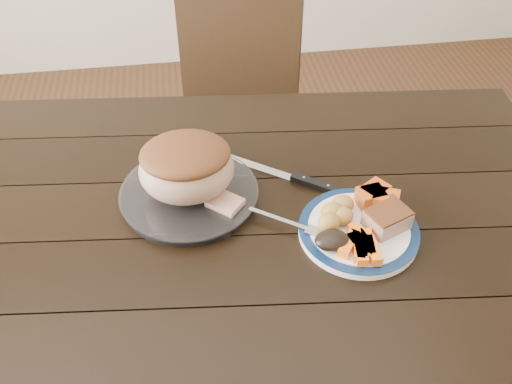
{
  "coord_description": "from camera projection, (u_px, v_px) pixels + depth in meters",
  "views": [
    {
      "loc": [
        -0.05,
        -0.91,
        1.62
      ],
      "look_at": [
        0.08,
        -0.02,
        0.8
      ],
      "focal_mm": 40.0,
      "sensor_mm": 36.0,
      "label": 1
    }
  ],
  "objects": [
    {
      "name": "ground",
      "position": [
        229.0,
        382.0,
        1.76
      ],
      "size": [
        4.0,
        4.0,
        0.0
      ],
      "primitive_type": "plane",
      "color": "#472B16",
      "rests_on": "ground"
    },
    {
      "name": "dining_table",
      "position": [
        221.0,
        235.0,
        1.32
      ],
      "size": [
        1.68,
        1.06,
        0.75
      ],
      "rotation": [
        0.0,
        0.0,
        -0.1
      ],
      "color": "black",
      "rests_on": "ground"
    },
    {
      "name": "chair_far",
      "position": [
        232.0,
        105.0,
        1.95
      ],
      "size": [
        0.55,
        0.56,
        0.93
      ],
      "rotation": [
        0.0,
        0.0,
        2.76
      ],
      "color": "black",
      "rests_on": "ground"
    },
    {
      "name": "dinner_plate",
      "position": [
        358.0,
        231.0,
        1.19
      ],
      "size": [
        0.25,
        0.25,
        0.02
      ],
      "primitive_type": "cylinder",
      "color": "white",
      "rests_on": "dining_table"
    },
    {
      "name": "plate_rim",
      "position": [
        359.0,
        229.0,
        1.18
      ],
      "size": [
        0.25,
        0.25,
        0.02
      ],
      "primitive_type": "torus",
      "color": "#0D2142",
      "rests_on": "dinner_plate"
    },
    {
      "name": "serving_platter",
      "position": [
        189.0,
        195.0,
        1.27
      ],
      "size": [
        0.3,
        0.3,
        0.02
      ],
      "primitive_type": "cylinder",
      "color": "white",
      "rests_on": "dining_table"
    },
    {
      "name": "pork_slice",
      "position": [
        387.0,
        220.0,
        1.17
      ],
      "size": [
        0.1,
        0.09,
        0.04
      ],
      "primitive_type": "cube",
      "rotation": [
        0.0,
        0.0,
        0.39
      ],
      "color": "#A67A65",
      "rests_on": "dinner_plate"
    },
    {
      "name": "roasted_potatoes",
      "position": [
        337.0,
        213.0,
        1.18
      ],
      "size": [
        0.09,
        0.09,
        0.04
      ],
      "color": "gold",
      "rests_on": "dinner_plate"
    },
    {
      "name": "carrot_batons",
      "position": [
        361.0,
        246.0,
        1.13
      ],
      "size": [
        0.08,
        0.11,
        0.02
      ],
      "color": "orange",
      "rests_on": "dinner_plate"
    },
    {
      "name": "pumpkin_wedges",
      "position": [
        377.0,
        197.0,
        1.22
      ],
      "size": [
        0.09,
        0.09,
        0.04
      ],
      "color": "#E85919",
      "rests_on": "dinner_plate"
    },
    {
      "name": "dark_mushroom",
      "position": [
        332.0,
        240.0,
        1.13
      ],
      "size": [
        0.07,
        0.05,
        0.03
      ],
      "primitive_type": "ellipsoid",
      "color": "black",
      "rests_on": "dinner_plate"
    },
    {
      "name": "fork",
      "position": [
        293.0,
        225.0,
        1.19
      ],
      "size": [
        0.16,
        0.12,
        0.0
      ],
      "rotation": [
        0.0,
        0.0,
        -0.61
      ],
      "color": "silver",
      "rests_on": "dinner_plate"
    },
    {
      "name": "roast_joint",
      "position": [
        187.0,
        170.0,
        1.22
      ],
      "size": [
        0.21,
        0.18,
        0.13
      ],
      "primitive_type": "ellipsoid",
      "color": "tan",
      "rests_on": "serving_platter"
    },
    {
      "name": "cut_slice",
      "position": [
        225.0,
        203.0,
        1.23
      ],
      "size": [
        0.09,
        0.09,
        0.02
      ],
      "primitive_type": "cube",
      "rotation": [
        0.0,
        0.0,
        -0.71
      ],
      "color": "tan",
      "rests_on": "serving_platter"
    },
    {
      "name": "carving_knife",
      "position": [
        300.0,
        179.0,
        1.31
      ],
      "size": [
        0.27,
        0.2,
        0.01
      ],
      "rotation": [
        0.0,
        0.0,
        -0.62
      ],
      "color": "silver",
      "rests_on": "dining_table"
    }
  ]
}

